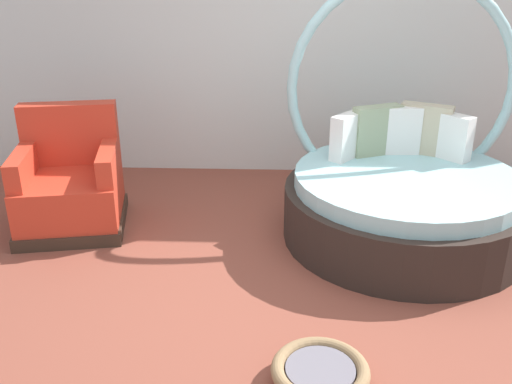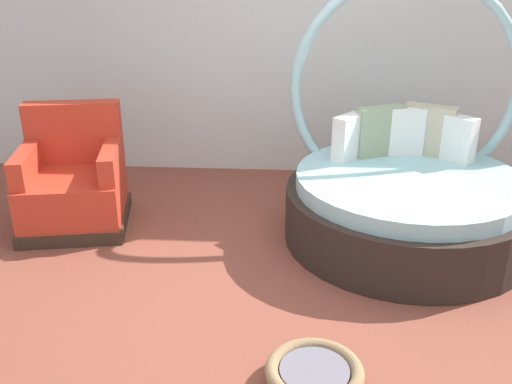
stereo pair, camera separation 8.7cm
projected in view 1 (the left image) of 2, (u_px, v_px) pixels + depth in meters
The scene contains 5 objects.
ground_plane at pixel (290, 305), 3.66m from camera, with size 8.00×8.00×0.02m, color brown.
back_wall at pixel (290, 6), 5.25m from camera, with size 8.00×0.12×3.17m, color silver.
round_daybed at pixel (403, 188), 4.40m from camera, with size 1.82×1.82×1.96m.
red_armchair at pixel (71, 186), 4.56m from camera, with size 0.93×0.93×0.94m.
pet_basket at pixel (320, 374), 2.95m from camera, with size 0.51×0.51×0.13m.
Camera 1 is at (-0.10, -3.08, 2.10)m, focal length 40.34 mm.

